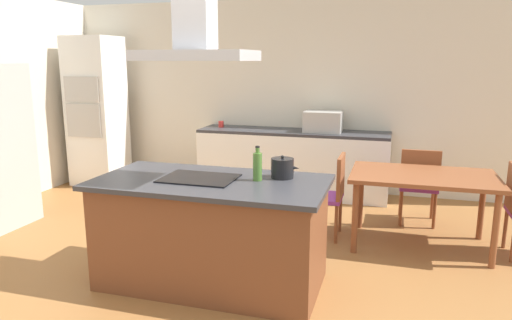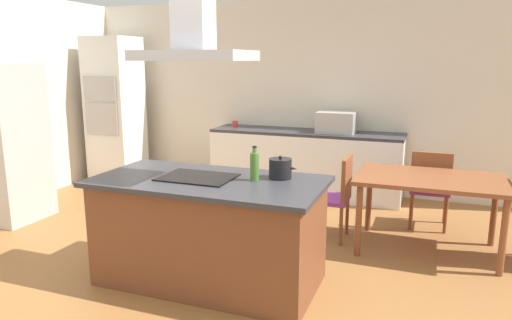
{
  "view_description": "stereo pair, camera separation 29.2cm",
  "coord_description": "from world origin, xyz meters",
  "px_view_note": "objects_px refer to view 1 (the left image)",
  "views": [
    {
      "loc": [
        1.41,
        -3.46,
        1.85
      ],
      "look_at": [
        0.27,
        0.4,
        1.0
      ],
      "focal_mm": 33.05,
      "sensor_mm": 36.0,
      "label": 1
    },
    {
      "loc": [
        1.69,
        -3.36,
        1.85
      ],
      "look_at": [
        0.27,
        0.4,
        1.0
      ],
      "focal_mm": 33.05,
      "sensor_mm": 36.0,
      "label": 2
    }
  ],
  "objects_px": {
    "coffee_mug_red": "(221,124)",
    "dining_table": "(423,182)",
    "countertop_microwave": "(323,122)",
    "chair_at_left_end": "(330,191)",
    "range_hood": "(195,27)",
    "cooktop": "(199,178)",
    "wall_oven_stack": "(97,111)",
    "chair_facing_back_wall": "(419,182)",
    "tea_kettle": "(282,168)",
    "olive_oil_bottle": "(257,166)"
  },
  "relations": [
    {
      "from": "coffee_mug_red",
      "to": "dining_table",
      "type": "distance_m",
      "value": 3.15
    },
    {
      "from": "cooktop",
      "to": "coffee_mug_red",
      "type": "bearing_deg",
      "value": 107.32
    },
    {
      "from": "coffee_mug_red",
      "to": "chair_at_left_end",
      "type": "relative_size",
      "value": 0.1
    },
    {
      "from": "tea_kettle",
      "to": "dining_table",
      "type": "distance_m",
      "value": 1.65
    },
    {
      "from": "countertop_microwave",
      "to": "chair_at_left_end",
      "type": "distance_m",
      "value": 1.65
    },
    {
      "from": "chair_facing_back_wall",
      "to": "countertop_microwave",
      "type": "bearing_deg",
      "value": 145.15
    },
    {
      "from": "cooktop",
      "to": "chair_at_left_end",
      "type": "bearing_deg",
      "value": 56.37
    },
    {
      "from": "countertop_microwave",
      "to": "dining_table",
      "type": "relative_size",
      "value": 0.36
    },
    {
      "from": "tea_kettle",
      "to": "chair_at_left_end",
      "type": "relative_size",
      "value": 0.27
    },
    {
      "from": "chair_facing_back_wall",
      "to": "coffee_mug_red",
      "type": "bearing_deg",
      "value": 161.91
    },
    {
      "from": "dining_table",
      "to": "range_hood",
      "type": "distance_m",
      "value": 2.68
    },
    {
      "from": "dining_table",
      "to": "tea_kettle",
      "type": "bearing_deg",
      "value": -136.2
    },
    {
      "from": "countertop_microwave",
      "to": "dining_table",
      "type": "xyz_separation_m",
      "value": [
        1.24,
        -1.53,
        -0.37
      ]
    },
    {
      "from": "olive_oil_bottle",
      "to": "chair_facing_back_wall",
      "type": "xyz_separation_m",
      "value": [
        1.34,
        1.93,
        -0.51
      ]
    },
    {
      "from": "olive_oil_bottle",
      "to": "chair_facing_back_wall",
      "type": "distance_m",
      "value": 2.41
    },
    {
      "from": "countertop_microwave",
      "to": "wall_oven_stack",
      "type": "height_order",
      "value": "wall_oven_stack"
    },
    {
      "from": "chair_at_left_end",
      "to": "chair_facing_back_wall",
      "type": "distance_m",
      "value": 1.13
    },
    {
      "from": "olive_oil_bottle",
      "to": "coffee_mug_red",
      "type": "xyz_separation_m",
      "value": [
        -1.38,
        2.82,
        -0.08
      ]
    },
    {
      "from": "olive_oil_bottle",
      "to": "range_hood",
      "type": "bearing_deg",
      "value": -169.31
    },
    {
      "from": "olive_oil_bottle",
      "to": "wall_oven_stack",
      "type": "height_order",
      "value": "wall_oven_stack"
    },
    {
      "from": "tea_kettle",
      "to": "range_hood",
      "type": "xyz_separation_m",
      "value": [
        -0.65,
        -0.23,
        1.12
      ]
    },
    {
      "from": "tea_kettle",
      "to": "wall_oven_stack",
      "type": "height_order",
      "value": "wall_oven_stack"
    },
    {
      "from": "tea_kettle",
      "to": "coffee_mug_red",
      "type": "distance_m",
      "value": 3.1
    },
    {
      "from": "olive_oil_bottle",
      "to": "range_hood",
      "type": "xyz_separation_m",
      "value": [
        -0.47,
        -0.09,
        1.08
      ]
    },
    {
      "from": "wall_oven_stack",
      "to": "chair_at_left_end",
      "type": "distance_m",
      "value": 3.96
    },
    {
      "from": "chair_facing_back_wall",
      "to": "range_hood",
      "type": "distance_m",
      "value": 3.15
    },
    {
      "from": "cooktop",
      "to": "wall_oven_stack",
      "type": "height_order",
      "value": "wall_oven_stack"
    },
    {
      "from": "dining_table",
      "to": "range_hood",
      "type": "bearing_deg",
      "value": -143.28
    },
    {
      "from": "chair_at_left_end",
      "to": "cooktop",
      "type": "bearing_deg",
      "value": -123.63
    },
    {
      "from": "cooktop",
      "to": "coffee_mug_red",
      "type": "distance_m",
      "value": 3.05
    },
    {
      "from": "wall_oven_stack",
      "to": "chair_facing_back_wall",
      "type": "bearing_deg",
      "value": -7.73
    },
    {
      "from": "wall_oven_stack",
      "to": "chair_facing_back_wall",
      "type": "height_order",
      "value": "wall_oven_stack"
    },
    {
      "from": "cooktop",
      "to": "chair_facing_back_wall",
      "type": "xyz_separation_m",
      "value": [
        1.82,
        2.02,
        -0.4
      ]
    },
    {
      "from": "dining_table",
      "to": "chair_facing_back_wall",
      "type": "distance_m",
      "value": 0.68
    },
    {
      "from": "wall_oven_stack",
      "to": "range_hood",
      "type": "distance_m",
      "value": 3.98
    },
    {
      "from": "olive_oil_bottle",
      "to": "range_hood",
      "type": "relative_size",
      "value": 0.32
    },
    {
      "from": "tea_kettle",
      "to": "range_hood",
      "type": "bearing_deg",
      "value": -160.21
    },
    {
      "from": "chair_at_left_end",
      "to": "range_hood",
      "type": "relative_size",
      "value": 0.99
    },
    {
      "from": "countertop_microwave",
      "to": "dining_table",
      "type": "bearing_deg",
      "value": -51.0
    },
    {
      "from": "cooktop",
      "to": "chair_at_left_end",
      "type": "xyz_separation_m",
      "value": [
        0.9,
        1.35,
        -0.4
      ]
    },
    {
      "from": "countertop_microwave",
      "to": "range_hood",
      "type": "relative_size",
      "value": 0.56
    },
    {
      "from": "tea_kettle",
      "to": "olive_oil_bottle",
      "type": "xyz_separation_m",
      "value": [
        -0.17,
        -0.14,
        0.04
      ]
    },
    {
      "from": "dining_table",
      "to": "chair_facing_back_wall",
      "type": "height_order",
      "value": "chair_facing_back_wall"
    },
    {
      "from": "olive_oil_bottle",
      "to": "countertop_microwave",
      "type": "height_order",
      "value": "olive_oil_bottle"
    },
    {
      "from": "olive_oil_bottle",
      "to": "wall_oven_stack",
      "type": "bearing_deg",
      "value": 142.0
    },
    {
      "from": "dining_table",
      "to": "wall_oven_stack",
      "type": "bearing_deg",
      "value": 164.37
    },
    {
      "from": "dining_table",
      "to": "range_hood",
      "type": "relative_size",
      "value": 1.56
    },
    {
      "from": "coffee_mug_red",
      "to": "chair_at_left_end",
      "type": "height_order",
      "value": "coffee_mug_red"
    },
    {
      "from": "countertop_microwave",
      "to": "coffee_mug_red",
      "type": "xyz_separation_m",
      "value": [
        -1.49,
        0.03,
        -0.09
      ]
    },
    {
      "from": "cooktop",
      "to": "tea_kettle",
      "type": "bearing_deg",
      "value": 19.79
    }
  ]
}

